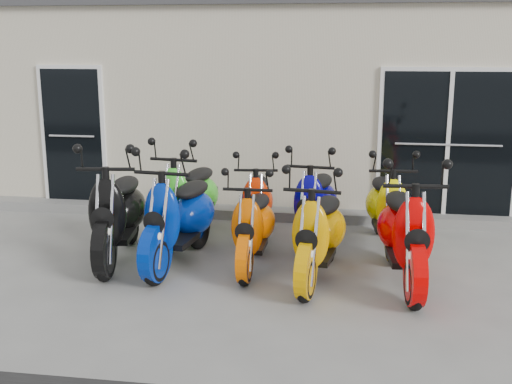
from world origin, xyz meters
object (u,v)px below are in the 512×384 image
Objects in this scene: scooter_front_blue at (179,204)px; scooter_back_yellow at (387,196)px; scooter_front_black at (117,200)px; scooter_front_orange_a at (253,215)px; scooter_back_red at (257,194)px; scooter_back_green at (188,187)px; scooter_front_red at (406,219)px; scooter_front_orange_b at (319,221)px; scooter_back_blue at (316,193)px.

scooter_front_blue reaches higher than scooter_back_yellow.
scooter_front_orange_a is (1.69, -0.00, -0.12)m from scooter_front_black.
scooter_front_orange_a is at bearing -89.97° from scooter_back_red.
scooter_front_blue is 1.04m from scooter_back_green.
scooter_front_orange_a is at bearing 165.47° from scooter_front_red.
scooter_front_blue reaches higher than scooter_back_green.
scooter_front_blue is 2.66m from scooter_front_red.
scooter_front_blue reaches higher than scooter_front_orange_b.
scooter_front_red reaches higher than scooter_back_yellow.
scooter_back_yellow is at bearing 9.02° from scooter_back_green.
scooter_front_black is 1.02× the size of scooter_front_blue.
scooter_back_yellow is (0.93, 0.02, -0.02)m from scooter_back_blue.
scooter_front_red reaches higher than scooter_back_green.
scooter_back_blue is (1.57, 1.07, -0.06)m from scooter_front_blue.
scooter_front_red is at bearing -9.33° from scooter_front_orange_a.
scooter_front_blue reaches higher than scooter_front_orange_a.
scooter_back_green is 2.66m from scooter_back_yellow.
scooter_front_orange_b is at bearing -15.06° from scooter_front_black.
scooter_back_blue is (-1.07, 1.32, -0.06)m from scooter_front_red.
scooter_front_black is 1.05× the size of scooter_back_green.
scooter_back_green is at bearing 49.45° from scooter_front_black.
scooter_front_red is at bearing -12.50° from scooter_front_black.
scooter_front_blue is at bearing -139.25° from scooter_back_blue.
scooter_back_green reaches higher than scooter_front_orange_b.
scooter_front_orange_a is 0.87m from scooter_front_orange_b.
scooter_back_green is 1.05× the size of scooter_back_blue.
scooter_back_green is at bearing 105.89° from scooter_front_blue.
scooter_back_green reaches higher than scooter_front_orange_a.
scooter_back_yellow is (2.50, 1.09, -0.08)m from scooter_front_blue.
scooter_back_yellow is (3.29, 1.05, -0.09)m from scooter_front_black.
scooter_back_blue is 1.02× the size of scooter_back_yellow.
scooter_front_black is 1.19× the size of scooter_back_red.
scooter_back_blue is 0.93m from scooter_back_yellow.
scooter_front_red is (0.95, 0.03, 0.05)m from scooter_front_orange_b.
scooter_back_yellow is (-0.14, 1.34, -0.08)m from scooter_front_red.
scooter_front_red is (3.44, -0.29, -0.01)m from scooter_front_black.
scooter_back_blue is (1.73, 0.05, -0.03)m from scooter_back_green.
scooter_front_red reaches higher than scooter_front_orange_b.
scooter_back_green is (-2.81, 1.27, -0.03)m from scooter_front_red.
scooter_front_blue is at bearing 178.92° from scooter_front_orange_b.
scooter_front_orange_b is at bearing -2.18° from scooter_front_blue.
scooter_back_green is (0.63, 0.98, -0.04)m from scooter_front_black.
scooter_front_blue is at bearing -161.84° from scooter_back_yellow.
scooter_front_blue is at bearing 169.66° from scooter_front_red.
scooter_front_red is 1.11× the size of scooter_back_yellow.
scooter_front_blue is at bearing -176.84° from scooter_front_orange_a.
scooter_back_yellow is at bearing 91.04° from scooter_front_red.
scooter_back_blue reaches higher than scooter_back_red.
scooter_front_orange_a is at bearing -35.26° from scooter_back_green.
scooter_front_blue is at bearing -130.49° from scooter_back_red.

